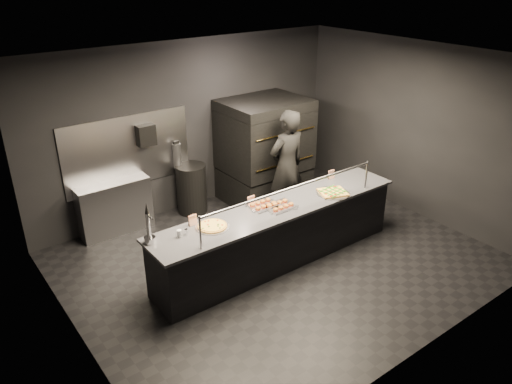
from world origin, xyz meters
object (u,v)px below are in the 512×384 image
at_px(pizza_oven, 264,150).
at_px(towel_dispenser, 146,135).
at_px(fire_extinguisher, 177,156).
at_px(slider_tray_a, 263,205).
at_px(trash_bin, 192,189).
at_px(worker, 287,166).
at_px(round_pizza, 212,226).
at_px(square_pizza, 333,193).
at_px(prep_shelf, 115,208).
at_px(slider_tray_b, 280,206).
at_px(beer_tap, 149,232).
at_px(service_counter, 278,234).

height_order(pizza_oven, towel_dispenser, pizza_oven).
height_order(towel_dispenser, fire_extinguisher, towel_dispenser).
xyz_separation_m(towel_dispenser, slider_tray_a, (0.72, -2.24, -0.60)).
relative_size(pizza_oven, trash_bin, 2.14).
distance_m(slider_tray_a, worker, 1.45).
distance_m(pizza_oven, round_pizza, 2.94).
distance_m(slider_tray_a, square_pizza, 1.16).
height_order(prep_shelf, slider_tray_b, slider_tray_b).
height_order(round_pizza, trash_bin, round_pizza).
height_order(trash_bin, worker, worker).
xyz_separation_m(prep_shelf, worker, (2.59, -1.31, 0.53)).
distance_m(round_pizza, square_pizza, 2.06).
relative_size(pizza_oven, slider_tray_a, 3.95).
bearing_deg(pizza_oven, square_pizza, -97.15).
bearing_deg(pizza_oven, slider_tray_b, -121.89).
bearing_deg(worker, beer_tap, 15.42).
height_order(towel_dispenser, worker, worker).
xyz_separation_m(prep_shelf, slider_tray_a, (1.42, -2.17, 0.50)).
relative_size(prep_shelf, slider_tray_a, 2.48).
xyz_separation_m(prep_shelf, towel_dispenser, (0.70, 0.07, 1.10)).
bearing_deg(towel_dispenser, beer_tap, -115.60).
bearing_deg(beer_tap, trash_bin, 49.11).
relative_size(service_counter, pizza_oven, 2.15).
height_order(service_counter, worker, worker).
xyz_separation_m(service_counter, worker, (0.99, 1.01, 0.52)).
bearing_deg(beer_tap, worker, 15.46).
bearing_deg(worker, trash_bin, -45.32).
xyz_separation_m(pizza_oven, square_pizza, (-0.26, -2.05, -0.03)).
height_order(service_counter, fire_extinguisher, service_counter).
relative_size(towel_dispenser, worker, 0.18).
distance_m(prep_shelf, round_pizza, 2.36).
height_order(fire_extinguisher, beer_tap, beer_tap).
distance_m(round_pizza, slider_tray_a, 0.93).
xyz_separation_m(slider_tray_b, worker, (1.00, 1.04, 0.04)).
bearing_deg(fire_extinguisher, prep_shelf, -176.34).
bearing_deg(square_pizza, slider_tray_a, 164.98).
relative_size(prep_shelf, worker, 0.61).
relative_size(towel_dispenser, slider_tray_b, 0.73).
bearing_deg(trash_bin, round_pizza, -112.71).
bearing_deg(service_counter, pizza_oven, 57.73).
relative_size(square_pizza, trash_bin, 0.57).
bearing_deg(slider_tray_a, service_counter, -40.63).
xyz_separation_m(slider_tray_b, trash_bin, (-0.20, 2.25, -0.50)).
distance_m(towel_dispenser, round_pizza, 2.41).
xyz_separation_m(prep_shelf, round_pizza, (0.50, -2.26, 0.49)).
relative_size(service_counter, slider_tray_a, 8.48).
distance_m(service_counter, square_pizza, 1.07).
relative_size(prep_shelf, trash_bin, 1.34).
bearing_deg(trash_bin, service_counter, -84.85).
distance_m(slider_tray_a, slider_tray_b, 0.25).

